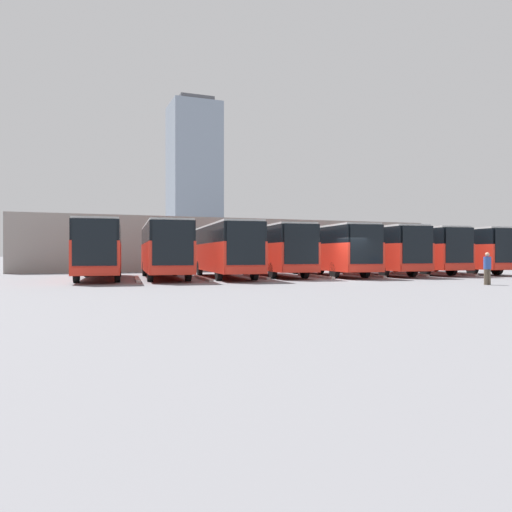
# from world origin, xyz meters

# --- Properties ---
(ground_plane) EXTENTS (600.00, 600.00, 0.00)m
(ground_plane) POSITION_xyz_m (0.00, 0.00, 0.00)
(ground_plane) COLOR slate
(bus_0) EXTENTS (3.73, 12.26, 3.42)m
(bus_0) POSITION_xyz_m (-13.37, -5.82, 1.90)
(bus_0) COLOR red
(bus_0) RESTS_ON ground_plane
(curb_divider_0) EXTENTS (0.92, 6.05, 0.15)m
(curb_divider_0) POSITION_xyz_m (-11.46, -4.03, 0.07)
(curb_divider_0) COLOR #B2B2AD
(curb_divider_0) RESTS_ON ground_plane
(bus_1) EXTENTS (3.73, 12.26, 3.42)m
(bus_1) POSITION_xyz_m (-9.55, -6.23, 1.90)
(bus_1) COLOR red
(bus_1) RESTS_ON ground_plane
(curb_divider_1) EXTENTS (0.92, 6.05, 0.15)m
(curb_divider_1) POSITION_xyz_m (-7.64, -4.45, 0.07)
(curb_divider_1) COLOR #B2B2AD
(curb_divider_1) RESTS_ON ground_plane
(bus_2) EXTENTS (3.73, 12.26, 3.42)m
(bus_2) POSITION_xyz_m (-5.73, -5.72, 1.90)
(bus_2) COLOR red
(bus_2) RESTS_ON ground_plane
(curb_divider_2) EXTENTS (0.92, 6.05, 0.15)m
(curb_divider_2) POSITION_xyz_m (-3.82, -3.93, 0.07)
(curb_divider_2) COLOR #B2B2AD
(curb_divider_2) RESTS_ON ground_plane
(bus_3) EXTENTS (3.73, 12.26, 3.42)m
(bus_3) POSITION_xyz_m (-1.91, -5.57, 1.90)
(bus_3) COLOR red
(bus_3) RESTS_ON ground_plane
(curb_divider_3) EXTENTS (0.92, 6.05, 0.15)m
(curb_divider_3) POSITION_xyz_m (-0.00, -3.78, 0.07)
(curb_divider_3) COLOR #B2B2AD
(curb_divider_3) RESTS_ON ground_plane
(bus_4) EXTENTS (3.73, 12.26, 3.42)m
(bus_4) POSITION_xyz_m (1.91, -6.50, 1.90)
(bus_4) COLOR red
(bus_4) RESTS_ON ground_plane
(curb_divider_4) EXTENTS (0.92, 6.05, 0.15)m
(curb_divider_4) POSITION_xyz_m (3.82, -4.72, 0.07)
(curb_divider_4) COLOR #B2B2AD
(curb_divider_4) RESTS_ON ground_plane
(bus_5) EXTENTS (3.73, 12.26, 3.42)m
(bus_5) POSITION_xyz_m (5.73, -5.43, 1.90)
(bus_5) COLOR red
(bus_5) RESTS_ON ground_plane
(curb_divider_5) EXTENTS (0.92, 6.05, 0.15)m
(curb_divider_5) POSITION_xyz_m (7.64, -3.65, 0.07)
(curb_divider_5) COLOR #B2B2AD
(curb_divider_5) RESTS_ON ground_plane
(bus_6) EXTENTS (3.73, 12.26, 3.42)m
(bus_6) POSITION_xyz_m (9.55, -5.91, 1.90)
(bus_6) COLOR red
(bus_6) RESTS_ON ground_plane
(curb_divider_6) EXTENTS (0.92, 6.05, 0.15)m
(curb_divider_6) POSITION_xyz_m (11.46, -4.13, 0.07)
(curb_divider_6) COLOR #B2B2AD
(curb_divider_6) RESTS_ON ground_plane
(bus_7) EXTENTS (3.73, 12.26, 3.42)m
(bus_7) POSITION_xyz_m (13.37, -6.31, 1.90)
(bus_7) COLOR red
(bus_7) RESTS_ON ground_plane
(pedestrian) EXTENTS (0.38, 0.36, 1.62)m
(pedestrian) POSITION_xyz_m (-4.18, 6.54, 0.87)
(pedestrian) COLOR brown
(pedestrian) RESTS_ON ground_plane
(station_building) EXTENTS (39.56, 11.37, 4.82)m
(station_building) POSITION_xyz_m (0.00, -21.49, 2.45)
(station_building) COLOR gray
(station_building) RESTS_ON ground_plane
(office_tower) EXTENTS (20.16, 20.16, 66.88)m
(office_tower) POSITION_xyz_m (-36.22, -180.05, 32.84)
(office_tower) COLOR #7F8EA3
(office_tower) RESTS_ON ground_plane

